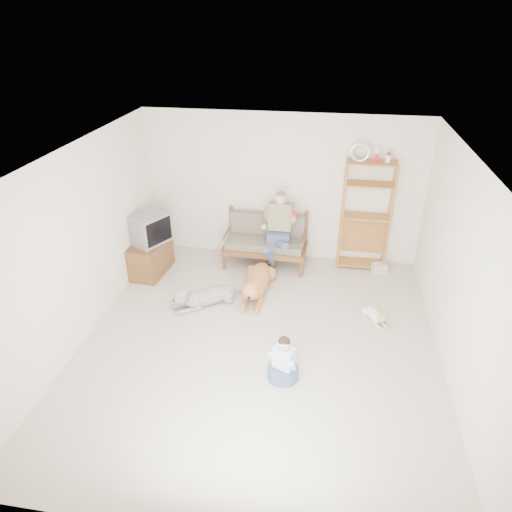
% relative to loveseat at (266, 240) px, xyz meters
% --- Properties ---
extents(floor, '(5.50, 5.50, 0.00)m').
position_rel_loveseat_xyz_m(floor, '(0.24, -2.37, -0.49)').
color(floor, beige).
rests_on(floor, ground).
extents(ceiling, '(5.50, 5.50, 0.00)m').
position_rel_loveseat_xyz_m(ceiling, '(0.24, -2.37, 2.21)').
color(ceiling, white).
rests_on(ceiling, ground).
extents(wall_back, '(5.00, 0.00, 5.00)m').
position_rel_loveseat_xyz_m(wall_back, '(0.24, 0.38, 0.86)').
color(wall_back, silver).
rests_on(wall_back, ground).
extents(wall_front, '(5.00, 0.00, 5.00)m').
position_rel_loveseat_xyz_m(wall_front, '(0.24, -5.12, 0.86)').
color(wall_front, silver).
rests_on(wall_front, ground).
extents(wall_left, '(0.00, 5.50, 5.50)m').
position_rel_loveseat_xyz_m(wall_left, '(-2.26, -2.37, 0.86)').
color(wall_left, silver).
rests_on(wall_left, ground).
extents(wall_right, '(0.00, 5.50, 5.50)m').
position_rel_loveseat_xyz_m(wall_right, '(2.74, -2.37, 0.86)').
color(wall_right, silver).
rests_on(wall_right, ground).
extents(loveseat, '(1.52, 0.75, 0.95)m').
position_rel_loveseat_xyz_m(loveseat, '(0.00, 0.00, 0.00)').
color(loveseat, brown).
rests_on(loveseat, ground).
extents(man, '(0.54, 0.78, 1.26)m').
position_rel_loveseat_xyz_m(man, '(0.23, -0.21, 0.17)').
color(man, '#485484').
rests_on(man, loveseat).
extents(etagere, '(0.88, 0.38, 2.29)m').
position_rel_loveseat_xyz_m(etagere, '(1.75, 0.18, 0.53)').
color(etagere, '#A36C33').
rests_on(etagere, ground).
extents(book_stack, '(0.29, 0.25, 0.16)m').
position_rel_loveseat_xyz_m(book_stack, '(2.09, -0.00, -0.41)').
color(book_stack, silver).
rests_on(book_stack, ground).
extents(tv_stand, '(0.58, 0.94, 0.60)m').
position_rel_loveseat_xyz_m(tv_stand, '(-1.99, -0.66, -0.19)').
color(tv_stand, brown).
rests_on(tv_stand, ground).
extents(crt_tv, '(0.74, 0.79, 0.53)m').
position_rel_loveseat_xyz_m(crt_tv, '(-1.95, -0.62, 0.38)').
color(crt_tv, slate).
rests_on(crt_tv, tv_stand).
extents(wall_outlet, '(0.12, 0.02, 0.08)m').
position_rel_loveseat_xyz_m(wall_outlet, '(-1.01, 0.37, -0.19)').
color(wall_outlet, white).
rests_on(wall_outlet, ground).
extents(golden_retriever, '(0.43, 1.59, 0.48)m').
position_rel_loveseat_xyz_m(golden_retriever, '(-0.00, -1.06, -0.29)').
color(golden_retriever, '#B4743E').
rests_on(golden_retriever, ground).
extents(shaggy_dog, '(1.06, 0.86, 0.38)m').
position_rel_loveseat_xyz_m(shaggy_dog, '(-0.78, -1.53, -0.33)').
color(shaggy_dog, silver).
rests_on(shaggy_dog, ground).
extents(terrier, '(0.35, 0.57, 0.23)m').
position_rel_loveseat_xyz_m(terrier, '(1.93, -1.53, -0.39)').
color(terrier, white).
rests_on(terrier, ground).
extents(child, '(0.41, 0.41, 0.64)m').
position_rel_loveseat_xyz_m(child, '(0.65, -2.95, -0.26)').
color(child, '#485484').
rests_on(child, ground).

